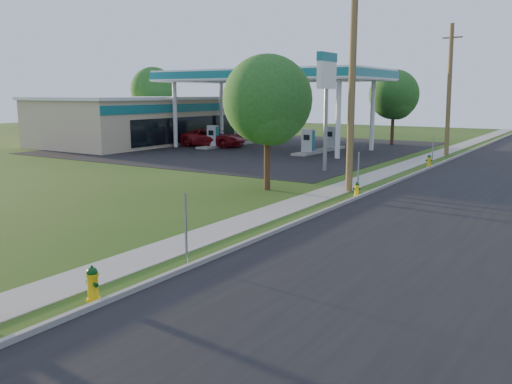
{
  "coord_description": "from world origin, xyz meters",
  "views": [
    {
      "loc": [
        9.31,
        -6.44,
        4.53
      ],
      "look_at": [
        0.0,
        8.0,
        1.4
      ],
      "focal_mm": 38.0,
      "sensor_mm": 36.0,
      "label": 1
    }
  ],
  "objects_px": {
    "hydrant_near": "(93,284)",
    "hydrant_far": "(429,161)",
    "tree_verge": "(268,103)",
    "tree_lot": "(395,96)",
    "fuel_pump_sw": "(240,136)",
    "hydrant_mid": "(357,189)",
    "fuel_pump_ne": "(308,145)",
    "tree_back": "(153,91)",
    "fuel_pump_nw": "(213,139)",
    "car_red": "(213,138)",
    "fuel_pump_se": "(331,141)",
    "price_pylon": "(327,78)",
    "utility_pole_mid": "(352,84)",
    "utility_pole_far": "(449,90)"
  },
  "relations": [
    {
      "from": "fuel_pump_nw",
      "to": "hydrant_mid",
      "type": "xyz_separation_m",
      "value": [
        18.69,
        -13.98,
        -0.39
      ]
    },
    {
      "from": "tree_verge",
      "to": "tree_back",
      "type": "xyz_separation_m",
      "value": [
        -28.98,
        23.07,
        0.7
      ]
    },
    {
      "from": "tree_verge",
      "to": "fuel_pump_se",
      "type": "bearing_deg",
      "value": 106.42
    },
    {
      "from": "fuel_pump_ne",
      "to": "hydrant_far",
      "type": "bearing_deg",
      "value": -12.36
    },
    {
      "from": "utility_pole_mid",
      "to": "hydrant_near",
      "type": "xyz_separation_m",
      "value": [
        0.71,
        -15.84,
        -4.55
      ]
    },
    {
      "from": "hydrant_near",
      "to": "hydrant_mid",
      "type": "height_order",
      "value": "hydrant_near"
    },
    {
      "from": "tree_lot",
      "to": "hydrant_far",
      "type": "relative_size",
      "value": 8.64
    },
    {
      "from": "price_pylon",
      "to": "hydrant_near",
      "type": "relative_size",
      "value": 8.41
    },
    {
      "from": "tree_verge",
      "to": "hydrant_far",
      "type": "distance_m",
      "value": 13.84
    },
    {
      "from": "fuel_pump_nw",
      "to": "car_red",
      "type": "height_order",
      "value": "fuel_pump_nw"
    },
    {
      "from": "price_pylon",
      "to": "hydrant_far",
      "type": "relative_size",
      "value": 8.9
    },
    {
      "from": "hydrant_mid",
      "to": "price_pylon",
      "type": "bearing_deg",
      "value": 125.93
    },
    {
      "from": "tree_lot",
      "to": "hydrant_far",
      "type": "height_order",
      "value": "tree_lot"
    },
    {
      "from": "fuel_pump_ne",
      "to": "tree_verge",
      "type": "xyz_separation_m",
      "value": [
        5.54,
        -14.8,
        3.36
      ]
    },
    {
      "from": "utility_pole_mid",
      "to": "utility_pole_far",
      "type": "height_order",
      "value": "utility_pole_mid"
    },
    {
      "from": "fuel_pump_nw",
      "to": "price_pylon",
      "type": "height_order",
      "value": "price_pylon"
    },
    {
      "from": "hydrant_near",
      "to": "hydrant_far",
      "type": "bearing_deg",
      "value": 89.94
    },
    {
      "from": "fuel_pump_ne",
      "to": "hydrant_mid",
      "type": "bearing_deg",
      "value": -55.26
    },
    {
      "from": "tree_verge",
      "to": "tree_back",
      "type": "height_order",
      "value": "tree_back"
    },
    {
      "from": "fuel_pump_ne",
      "to": "tree_lot",
      "type": "xyz_separation_m",
      "value": [
        2.82,
        11.0,
        3.56
      ]
    },
    {
      "from": "utility_pole_far",
      "to": "hydrant_near",
      "type": "relative_size",
      "value": 11.67
    },
    {
      "from": "fuel_pump_nw",
      "to": "tree_back",
      "type": "distance_m",
      "value": 17.13
    },
    {
      "from": "utility_pole_mid",
      "to": "tree_back",
      "type": "distance_m",
      "value": 38.71
    },
    {
      "from": "utility_pole_far",
      "to": "hydrant_near",
      "type": "xyz_separation_m",
      "value": [
        0.71,
        -33.84,
        -4.4
      ]
    },
    {
      "from": "fuel_pump_sw",
      "to": "tree_back",
      "type": "xyz_separation_m",
      "value": [
        -14.44,
        4.27,
        4.06
      ]
    },
    {
      "from": "tree_verge",
      "to": "hydrant_mid",
      "type": "bearing_deg",
      "value": 11.25
    },
    {
      "from": "hydrant_near",
      "to": "car_red",
      "type": "xyz_separation_m",
      "value": [
        -19.25,
        29.73,
        0.39
      ]
    },
    {
      "from": "utility_pole_mid",
      "to": "tree_verge",
      "type": "distance_m",
      "value": 3.91
    },
    {
      "from": "utility_pole_mid",
      "to": "fuel_pump_se",
      "type": "height_order",
      "value": "utility_pole_mid"
    },
    {
      "from": "price_pylon",
      "to": "car_red",
      "type": "relative_size",
      "value": 1.2
    },
    {
      "from": "fuel_pump_sw",
      "to": "hydrant_mid",
      "type": "bearing_deg",
      "value": -43.88
    },
    {
      "from": "fuel_pump_ne",
      "to": "fuel_pump_sw",
      "type": "distance_m",
      "value": 9.85
    },
    {
      "from": "hydrant_near",
      "to": "fuel_pump_ne",
      "type": "bearing_deg",
      "value": 108.43
    },
    {
      "from": "fuel_pump_se",
      "to": "price_pylon",
      "type": "height_order",
      "value": "price_pylon"
    },
    {
      "from": "fuel_pump_se",
      "to": "tree_verge",
      "type": "height_order",
      "value": "tree_verge"
    },
    {
      "from": "hydrant_near",
      "to": "hydrant_far",
      "type": "xyz_separation_m",
      "value": [
        0.03,
        26.72,
        -0.02
      ]
    },
    {
      "from": "fuel_pump_sw",
      "to": "hydrant_far",
      "type": "xyz_separation_m",
      "value": [
        18.64,
        -6.11,
        -0.35
      ]
    },
    {
      "from": "fuel_pump_nw",
      "to": "hydrant_near",
      "type": "bearing_deg",
      "value": -57.16
    },
    {
      "from": "utility_pole_mid",
      "to": "price_pylon",
      "type": "distance_m",
      "value": 6.76
    },
    {
      "from": "fuel_pump_nw",
      "to": "fuel_pump_se",
      "type": "relative_size",
      "value": 1.0
    },
    {
      "from": "fuel_pump_sw",
      "to": "fuel_pump_ne",
      "type": "bearing_deg",
      "value": -23.96
    },
    {
      "from": "utility_pole_far",
      "to": "tree_verge",
      "type": "xyz_separation_m",
      "value": [
        -3.36,
        -19.8,
        -0.72
      ]
    },
    {
      "from": "tree_back",
      "to": "hydrant_far",
      "type": "xyz_separation_m",
      "value": [
        33.08,
        -10.38,
        -4.41
      ]
    },
    {
      "from": "price_pylon",
      "to": "fuel_pump_ne",
      "type": "bearing_deg",
      "value": 123.69
    },
    {
      "from": "fuel_pump_ne",
      "to": "fuel_pump_sw",
      "type": "relative_size",
      "value": 1.0
    },
    {
      "from": "fuel_pump_sw",
      "to": "tree_verge",
      "type": "bearing_deg",
      "value": -52.28
    },
    {
      "from": "fuel_pump_se",
      "to": "fuel_pump_sw",
      "type": "bearing_deg",
      "value": 180.0
    },
    {
      "from": "utility_pole_far",
      "to": "fuel_pump_nw",
      "type": "relative_size",
      "value": 2.97
    },
    {
      "from": "tree_verge",
      "to": "tree_lot",
      "type": "xyz_separation_m",
      "value": [
        -2.72,
        25.8,
        0.2
      ]
    },
    {
      "from": "fuel_pump_se",
      "to": "price_pylon",
      "type": "bearing_deg",
      "value": -66.5
    }
  ]
}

